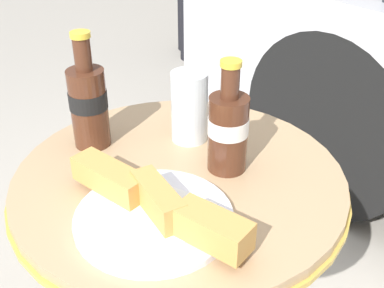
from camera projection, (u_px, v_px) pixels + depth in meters
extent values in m
cylinder|color=gold|center=(179.00, 184.00, 0.88)|extent=(0.61, 0.61, 0.01)
cylinder|color=tan|center=(179.00, 177.00, 0.88)|extent=(0.60, 0.60, 0.02)
cylinder|color=#4C2819|center=(228.00, 134.00, 0.85)|extent=(0.07, 0.07, 0.14)
cylinder|color=silver|center=(228.00, 126.00, 0.84)|extent=(0.07, 0.07, 0.03)
cylinder|color=#4C2819|center=(230.00, 82.00, 0.80)|extent=(0.03, 0.03, 0.06)
cylinder|color=gold|center=(231.00, 63.00, 0.78)|extent=(0.04, 0.04, 0.01)
cylinder|color=#4C2819|center=(89.00, 108.00, 0.92)|extent=(0.07, 0.07, 0.16)
cylinder|color=black|center=(88.00, 100.00, 0.91)|extent=(0.07, 0.07, 0.03)
cylinder|color=#4C2819|center=(82.00, 54.00, 0.86)|extent=(0.03, 0.03, 0.06)
cylinder|color=gold|center=(80.00, 34.00, 0.84)|extent=(0.04, 0.04, 0.01)
cylinder|color=#C68923|center=(189.00, 114.00, 0.95)|extent=(0.07, 0.07, 0.11)
cylinder|color=silver|center=(189.00, 107.00, 0.94)|extent=(0.07, 0.07, 0.14)
cylinder|color=white|center=(154.00, 218.00, 0.75)|extent=(0.25, 0.25, 0.01)
cube|color=white|center=(154.00, 214.00, 0.75)|extent=(0.19, 0.19, 0.00)
cube|color=#C68E47|center=(110.00, 177.00, 0.80)|extent=(0.15, 0.07, 0.04)
cube|color=#C68E47|center=(158.00, 199.00, 0.74)|extent=(0.13, 0.06, 0.05)
cube|color=#C68E47|center=(212.00, 229.00, 0.68)|extent=(0.13, 0.08, 0.05)
cylinder|color=black|center=(337.00, 122.00, 1.74)|extent=(0.70, 0.20, 0.70)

